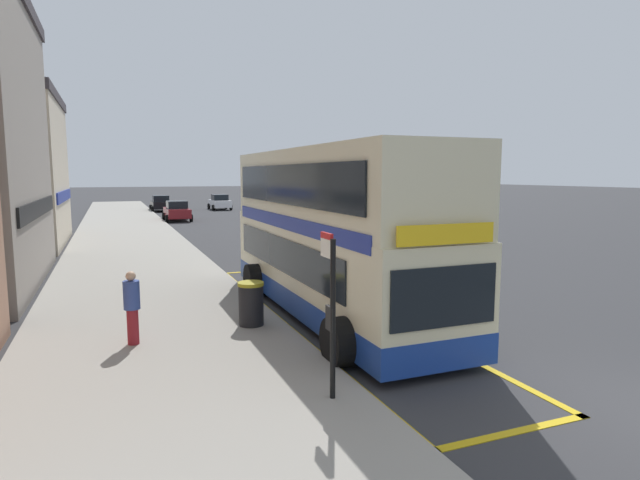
# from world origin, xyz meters

# --- Properties ---
(ground_plane) EXTENTS (260.00, 260.00, 0.00)m
(ground_plane) POSITION_xyz_m (0.00, 32.00, 0.00)
(ground_plane) COLOR #333335
(pavement_near) EXTENTS (6.00, 76.00, 0.14)m
(pavement_near) POSITION_xyz_m (-7.00, 32.00, 0.07)
(pavement_near) COLOR gray
(pavement_near) RESTS_ON ground
(double_decker_bus) EXTENTS (3.23, 10.32, 4.40)m
(double_decker_bus) POSITION_xyz_m (-2.46, 7.49, 2.06)
(double_decker_bus) COLOR beige
(double_decker_bus) RESTS_ON ground
(bus_bay_markings) EXTENTS (2.90, 14.05, 0.01)m
(bus_bay_markings) POSITION_xyz_m (-2.55, 7.38, 0.01)
(bus_bay_markings) COLOR gold
(bus_bay_markings) RESTS_ON ground
(bus_stop_sign) EXTENTS (0.09, 0.51, 2.68)m
(bus_stop_sign) POSITION_xyz_m (-4.65, 2.32, 1.72)
(bus_stop_sign) COLOR black
(bus_stop_sign) RESTS_ON pavement_near
(parked_car_white_behind) EXTENTS (2.09, 4.20, 1.62)m
(parked_car_white_behind) POSITION_xyz_m (3.02, 50.78, 0.80)
(parked_car_white_behind) COLOR silver
(parked_car_white_behind) RESTS_ON ground
(parked_car_black_across) EXTENTS (2.09, 4.20, 1.62)m
(parked_car_black_across) POSITION_xyz_m (-3.07, 50.52, 0.80)
(parked_car_black_across) COLOR black
(parked_car_black_across) RESTS_ON ground
(parked_car_maroon_kerbside) EXTENTS (2.09, 4.20, 1.62)m
(parked_car_maroon_kerbside) POSITION_xyz_m (-2.86, 38.46, 0.80)
(parked_car_maroon_kerbside) COLOR maroon
(parked_car_maroon_kerbside) RESTS_ON ground
(pedestrian_waiting_near_sign) EXTENTS (0.34, 0.34, 1.58)m
(pedestrian_waiting_near_sign) POSITION_xyz_m (-7.54, 6.34, 0.99)
(pedestrian_waiting_near_sign) COLOR maroon
(pedestrian_waiting_near_sign) RESTS_ON pavement_near
(litter_bin) EXTENTS (0.63, 0.63, 1.05)m
(litter_bin) POSITION_xyz_m (-4.84, 6.79, 0.67)
(litter_bin) COLOR black
(litter_bin) RESTS_ON pavement_near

